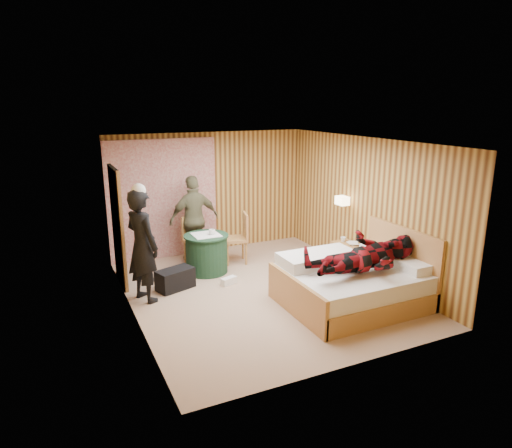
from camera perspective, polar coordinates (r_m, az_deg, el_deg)
name	(u,v)px	position (r m, az deg, el deg)	size (l,w,h in m)	color
floor	(260,291)	(7.80, 0.56, -8.35)	(4.20, 5.00, 0.01)	#A1826A
ceiling	(261,142)	(7.18, 0.61, 10.27)	(4.20, 5.00, 0.01)	white
wall_back	(209,192)	(9.65, -5.89, 3.95)	(4.20, 0.02, 2.50)	tan
wall_left	(129,235)	(6.78, -15.63, -1.35)	(0.02, 5.00, 2.50)	tan
wall_right	(365,207)	(8.49, 13.47, 2.07)	(0.02, 5.00, 2.50)	tan
curtain	(163,200)	(9.32, -11.55, 3.00)	(2.20, 0.08, 2.40)	beige
doorway	(117,226)	(8.18, -16.94, -0.29)	(0.06, 0.90, 2.05)	black
wall_lamp	(342,201)	(8.72, 10.75, 2.90)	(0.26, 0.24, 0.16)	gold
bed	(353,283)	(7.40, 12.05, -7.27)	(2.11, 1.66, 1.14)	#C07F4F
nightstand	(346,257)	(8.76, 11.25, -4.03)	(0.41, 0.56, 0.54)	#C07F4F
round_table	(207,253)	(8.55, -6.19, -3.65)	(0.83, 0.83, 0.73)	#1E4128
chair_far	(194,236)	(9.08, -7.76, -1.44)	(0.55, 0.55, 0.93)	#C07F4F
chair_near	(240,234)	(8.96, -2.06, -1.28)	(0.54, 0.54, 1.00)	#C07F4F
duffel_bag	(175,279)	(7.93, -10.06, -6.80)	(0.62, 0.33, 0.35)	black
sneaker_left	(229,281)	(8.05, -3.42, -7.11)	(0.29, 0.12, 0.13)	white
sneaker_right	(210,270)	(8.56, -5.80, -5.79)	(0.28, 0.11, 0.12)	white
woman_standing	(142,246)	(7.38, -14.02, -2.66)	(0.66, 0.44, 1.82)	black
man_at_table	(194,219)	(9.04, -7.72, 0.61)	(1.01, 0.42, 1.72)	#636142
man_on_bed	(367,247)	(7.02, 13.66, -2.76)	(1.77, 0.67, 0.86)	maroon
book_lower	(349,244)	(8.63, 11.53, -2.44)	(0.17, 0.22, 0.02)	white
book_upper	(349,243)	(8.63, 11.54, -2.31)	(0.16, 0.22, 0.02)	white
cup_nightstand	(343,239)	(8.76, 10.85, -1.89)	(0.10, 0.10, 0.09)	white
cup_table	(212,232)	(8.41, -5.52, -1.00)	(0.12, 0.12, 0.10)	white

